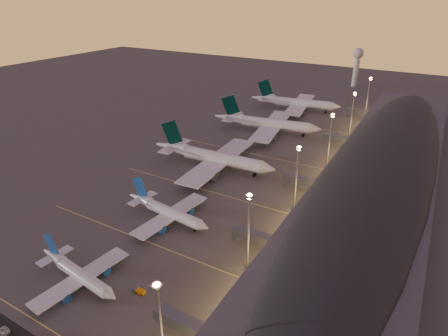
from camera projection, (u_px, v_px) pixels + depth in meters
The scene contains 11 objects.
ground at pixel (155, 233), 129.92m from camera, with size 700.00×700.00×0.00m, color #423F3D.
airliner_narrow_south at pixel (77, 273), 107.05m from camera, with size 33.60×30.18×11.99m.
airliner_narrow_north at pixel (167, 211), 136.28m from camera, with size 38.28×34.36×13.67m.
airliner_wide_near at pixel (212, 157), 176.32m from camera, with size 63.45×57.77×20.31m.
airliner_wide_mid at pixel (266, 123), 220.75m from camera, with size 64.38×59.25×20.62m.
airliner_wide_far at pixel (295, 103), 261.68m from camera, with size 62.76×57.69×20.09m.
terminal_building at pixel (382, 170), 155.02m from camera, with size 56.35×255.00×17.46m.
light_masts at pixel (318, 145), 157.03m from camera, with size 2.20×217.20×25.90m.
radar_tower at pixel (357, 61), 319.48m from camera, with size 9.00×9.00×32.50m.
lane_markings at pixel (214, 186), 161.22m from camera, with size 90.00×180.36×0.00m.
baggage_tug_b at pixel (139, 291), 104.17m from camera, with size 3.91×1.90×1.13m.
Camera 1 is at (74.56, -81.17, 76.35)m, focal length 30.00 mm.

